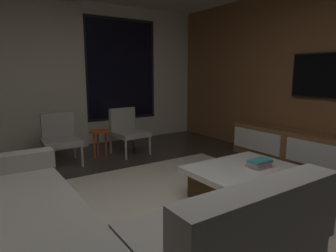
{
  "coord_description": "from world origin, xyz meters",
  "views": [
    {
      "loc": [
        -1.3,
        -2.01,
        1.39
      ],
      "look_at": [
        0.31,
        0.4,
        0.87
      ],
      "focal_mm": 31.65,
      "sensor_mm": 36.0,
      "label": 1
    }
  ],
  "objects": [
    {
      "name": "media_console",
      "position": [
        2.77,
        0.05,
        0.25
      ],
      "size": [
        0.46,
        3.1,
        0.52
      ],
      "color": "brown",
      "rests_on": "floor"
    },
    {
      "name": "back_wall_with_window",
      "position": [
        -0.06,
        3.62,
        1.34
      ],
      "size": [
        6.6,
        0.3,
        2.7
      ],
      "color": "silver",
      "rests_on": "floor"
    },
    {
      "name": "accent_chair_near_window",
      "position": [
        0.91,
        2.58,
        0.43
      ],
      "size": [
        0.59,
        0.61,
        0.78
      ],
      "color": "#B2ADA0",
      "rests_on": "floor"
    },
    {
      "name": "accent_chair_by_curtain",
      "position": [
        -0.22,
        2.59,
        0.43
      ],
      "size": [
        0.58,
        0.6,
        0.78
      ],
      "color": "#B2ADA0",
      "rests_on": "floor"
    },
    {
      "name": "sectional_couch",
      "position": [
        -0.84,
        -0.18,
        0.29
      ],
      "size": [
        1.98,
        2.5,
        0.82
      ],
      "color": "gray",
      "rests_on": "floor"
    },
    {
      "name": "floor",
      "position": [
        0.0,
        0.0,
        0.0
      ],
      "size": [
        9.2,
        9.2,
        0.0
      ],
      "primitive_type": "plane",
      "color": "#332B26"
    },
    {
      "name": "side_stool",
      "position": [
        0.4,
        2.56,
        0.37
      ],
      "size": [
        0.32,
        0.32,
        0.46
      ],
      "color": "#BF4C1E",
      "rests_on": "floor"
    },
    {
      "name": "area_rug",
      "position": [
        0.35,
        -0.1,
        0.01
      ],
      "size": [
        3.2,
        3.8,
        0.01
      ],
      "primitive_type": "cube",
      "color": "beige",
      "rests_on": "floor"
    },
    {
      "name": "coffee_table",
      "position": [
        1.13,
        -0.01,
        0.19
      ],
      "size": [
        1.16,
        1.16,
        0.36
      ],
      "color": "#402A13",
      "rests_on": "floor"
    },
    {
      "name": "book_stack_on_coffee_table",
      "position": [
        1.28,
        0.04,
        0.4
      ],
      "size": [
        0.27,
        0.19,
        0.09
      ],
      "color": "#B99FC1",
      "rests_on": "coffee_table"
    },
    {
      "name": "mounted_tv",
      "position": [
        2.95,
        0.25,
        1.35
      ],
      "size": [
        0.05,
        1.13,
        0.65
      ],
      "color": "black"
    }
  ]
}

